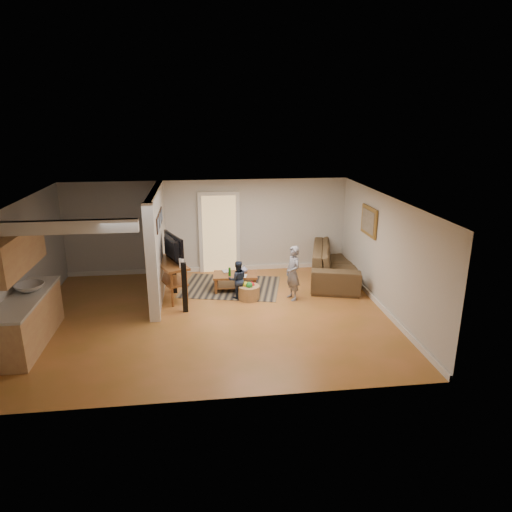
{
  "coord_description": "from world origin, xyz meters",
  "views": [
    {
      "loc": [
        -0.18,
        -8.98,
        4.13
      ],
      "look_at": [
        1.02,
        0.68,
        1.1
      ],
      "focal_mm": 32.0,
      "sensor_mm": 36.0,
      "label": 1
    }
  ],
  "objects_px": {
    "coffee_table": "(236,277)",
    "toy_basket": "(249,292)",
    "toddler": "(238,298)",
    "sofa": "(335,277)",
    "child": "(292,299)",
    "speaker_left": "(184,288)",
    "speaker_right": "(174,271)",
    "tv_console": "(170,265)"
  },
  "relations": [
    {
      "from": "coffee_table",
      "to": "tv_console",
      "type": "relative_size",
      "value": 0.75
    },
    {
      "from": "tv_console",
      "to": "speaker_left",
      "type": "xyz_separation_m",
      "value": [
        0.35,
        -0.91,
        -0.23
      ]
    },
    {
      "from": "tv_console",
      "to": "speaker_left",
      "type": "bearing_deg",
      "value": -92.12
    },
    {
      "from": "coffee_table",
      "to": "toy_basket",
      "type": "relative_size",
      "value": 2.2
    },
    {
      "from": "tv_console",
      "to": "toddler",
      "type": "distance_m",
      "value": 1.76
    },
    {
      "from": "tv_console",
      "to": "speaker_left",
      "type": "height_order",
      "value": "tv_console"
    },
    {
      "from": "speaker_right",
      "to": "toddler",
      "type": "height_order",
      "value": "speaker_right"
    },
    {
      "from": "coffee_table",
      "to": "toddler",
      "type": "bearing_deg",
      "value": -89.59
    },
    {
      "from": "toddler",
      "to": "sofa",
      "type": "bearing_deg",
      "value": -160.15
    },
    {
      "from": "tv_console",
      "to": "speaker_right",
      "type": "relative_size",
      "value": 1.34
    },
    {
      "from": "coffee_table",
      "to": "toy_basket",
      "type": "height_order",
      "value": "coffee_table"
    },
    {
      "from": "speaker_left",
      "to": "speaker_right",
      "type": "xyz_separation_m",
      "value": [
        -0.28,
        1.16,
        -0.01
      ]
    },
    {
      "from": "sofa",
      "to": "tv_console",
      "type": "bearing_deg",
      "value": 117.37
    },
    {
      "from": "speaker_left",
      "to": "child",
      "type": "relative_size",
      "value": 0.87
    },
    {
      "from": "sofa",
      "to": "coffee_table",
      "type": "relative_size",
      "value": 2.73
    },
    {
      "from": "coffee_table",
      "to": "speaker_left",
      "type": "height_order",
      "value": "speaker_left"
    },
    {
      "from": "tv_console",
      "to": "speaker_right",
      "type": "height_order",
      "value": "tv_console"
    },
    {
      "from": "sofa",
      "to": "speaker_right",
      "type": "distance_m",
      "value": 4.25
    },
    {
      "from": "toddler",
      "to": "child",
      "type": "bearing_deg",
      "value": 166.44
    },
    {
      "from": "coffee_table",
      "to": "speaker_left",
      "type": "bearing_deg",
      "value": -136.13
    },
    {
      "from": "coffee_table",
      "to": "toy_basket",
      "type": "xyz_separation_m",
      "value": [
        0.26,
        -0.62,
        -0.14
      ]
    },
    {
      "from": "tv_console",
      "to": "speaker_left",
      "type": "relative_size",
      "value": 1.31
    },
    {
      "from": "sofa",
      "to": "speaker_right",
      "type": "bearing_deg",
      "value": 114.16
    },
    {
      "from": "sofa",
      "to": "toy_basket",
      "type": "xyz_separation_m",
      "value": [
        -2.43,
        -1.24,
        0.18
      ]
    },
    {
      "from": "tv_console",
      "to": "toddler",
      "type": "bearing_deg",
      "value": -33.02
    },
    {
      "from": "sofa",
      "to": "speaker_right",
      "type": "xyz_separation_m",
      "value": [
        -4.17,
        -0.62,
        0.54
      ]
    },
    {
      "from": "coffee_table",
      "to": "toddler",
      "type": "relative_size",
      "value": 1.2
    },
    {
      "from": "speaker_right",
      "to": "tv_console",
      "type": "bearing_deg",
      "value": -109.04
    },
    {
      "from": "speaker_right",
      "to": "child",
      "type": "distance_m",
      "value": 2.9
    },
    {
      "from": "speaker_left",
      "to": "toddler",
      "type": "height_order",
      "value": "speaker_left"
    },
    {
      "from": "coffee_table",
      "to": "speaker_right",
      "type": "bearing_deg",
      "value": 179.77
    },
    {
      "from": "coffee_table",
      "to": "toddler",
      "type": "height_order",
      "value": "coffee_table"
    },
    {
      "from": "speaker_right",
      "to": "child",
      "type": "relative_size",
      "value": 0.85
    },
    {
      "from": "tv_console",
      "to": "toy_basket",
      "type": "distance_m",
      "value": 1.94
    },
    {
      "from": "child",
      "to": "toddler",
      "type": "height_order",
      "value": "child"
    },
    {
      "from": "speaker_left",
      "to": "toy_basket",
      "type": "xyz_separation_m",
      "value": [
        1.46,
        0.53,
        -0.37
      ]
    },
    {
      "from": "sofa",
      "to": "child",
      "type": "distance_m",
      "value": 1.98
    },
    {
      "from": "toy_basket",
      "to": "child",
      "type": "xyz_separation_m",
      "value": [
        1.01,
        -0.13,
        -0.18
      ]
    },
    {
      "from": "tv_console",
      "to": "toddler",
      "type": "xyz_separation_m",
      "value": [
        1.55,
        -0.27,
        -0.78
      ]
    },
    {
      "from": "coffee_table",
      "to": "child",
      "type": "relative_size",
      "value": 0.86
    },
    {
      "from": "toddler",
      "to": "toy_basket",
      "type": "bearing_deg",
      "value": 155.23
    },
    {
      "from": "tv_console",
      "to": "toy_basket",
      "type": "xyz_separation_m",
      "value": [
        1.8,
        -0.37,
        -0.6
      ]
    }
  ]
}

